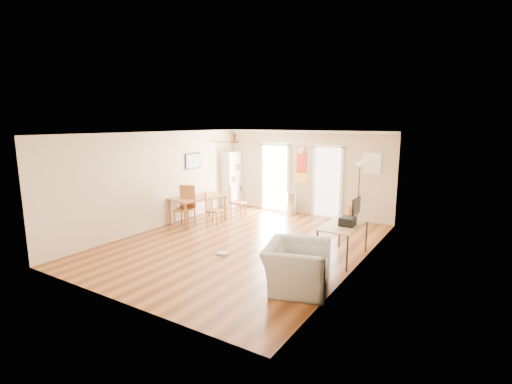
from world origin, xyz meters
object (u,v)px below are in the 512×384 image
Objects in this scene: computer_desk at (343,241)px; wastebasket_a at (302,260)px; torchiere_lamp at (359,193)px; armchair at (297,266)px; printer at (348,221)px; trash_can at (292,203)px; dining_chair_near at (185,207)px; dining_chair_right_b at (214,209)px; bookshelf at (233,179)px; wastebasket_b at (317,262)px; dining_table at (198,210)px; dining_chair_right_a at (238,201)px.

computer_desk is 1.10m from wastebasket_a.
torchiere_lamp is 1.47× the size of armchair.
printer reaches higher than armchair.
armchair is (2.45, -4.73, 0.04)m from trash_can.
dining_chair_near reaches higher than trash_can.
dining_chair_right_b is 4.10m from torchiere_lamp.
dining_chair_right_b is 0.51× the size of torchiere_lamp.
dining_chair_right_b is at bearing -74.69° from bookshelf.
wastebasket_a is at bearing -60.93° from trash_can.
armchair reaches higher than computer_desk.
bookshelf is at bearing 148.99° from printer.
torchiere_lamp is (2.07, 0.03, 0.53)m from trash_can.
wastebasket_b is at bearing -118.84° from dining_chair_right_b.
wastebasket_a reaches higher than wastebasket_b.
armchair is at bearing -39.10° from dining_chair_near.
torchiere_lamp is (4.32, 0.06, -0.05)m from bookshelf.
dining_table is at bearing -128.78° from trash_can.
dining_chair_right_b is 3.82m from wastebasket_a.
dining_chair_right_a is at bearing 66.13° from dining_table.
torchiere_lamp is at bearing -11.68° from armchair.
wastebasket_b is at bearing -18.75° from dining_table.
trash_can is 0.59× the size of armchair.
trash_can is (2.24, 0.03, -0.58)m from bookshelf.
bookshelf reaches higher than torchiere_lamp.
bookshelf is 5.71m from computer_desk.
printer is at bearing -107.05° from dining_chair_right_b.
printer reaches higher than dining_table.
dining_chair_right_b is 0.75× the size of armchair.
bookshelf is 2.32m from trash_can.
wastebasket_b is (3.73, -2.70, -0.32)m from dining_chair_right_a.
dining_chair_near reaches higher than dining_chair_right_b.
dining_chair_near is at bearing -143.08° from torchiere_lamp.
dining_table is 2.13× the size of trash_can.
dining_chair_right_a is at bearing -162.08° from torchiere_lamp.
wastebasket_b is (4.25, -0.86, -0.42)m from dining_chair_near.
torchiere_lamp is at bearing 95.40° from wastebasket_b.
wastebasket_b is (2.43, -3.76, -0.20)m from trash_can.
torchiere_lamp reaches higher than dining_table.
dining_chair_right_a is 5.25m from armchair.
bookshelf is 2.06× the size of dining_chair_right_b.
computer_desk is 4.12× the size of printer.
armchair is at bearing -100.19° from printer.
printer is (4.60, -0.68, 0.46)m from dining_table.
dining_chair_right_b is 0.84m from dining_chair_near.
bookshelf is 2.00× the size of dining_chair_right_a.
torchiere_lamp is at bearing -62.81° from dining_chair_right_b.
dining_chair_near is at bearing -89.33° from bookshelf.
printer is (2.75, -2.98, 0.48)m from trash_can.
dining_chair_right_b reaches higher than armchair.
trash_can is 2.08× the size of printer.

